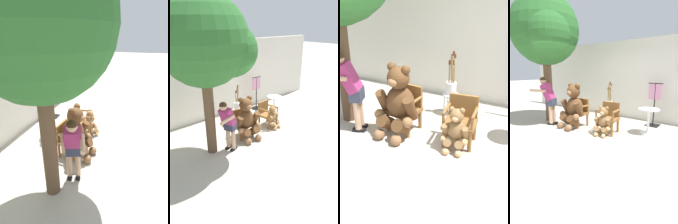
% 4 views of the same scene
% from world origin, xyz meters
% --- Properties ---
extents(ground_plane, '(60.00, 60.00, 0.00)m').
position_xyz_m(ground_plane, '(0.00, 0.00, 0.00)').
color(ground_plane, '#B2A899').
extents(back_wall, '(10.00, 0.16, 2.80)m').
position_xyz_m(back_wall, '(0.00, 2.40, 1.40)').
color(back_wall, silver).
rests_on(back_wall, ground).
extents(wooden_chair_left, '(0.61, 0.57, 0.86)m').
position_xyz_m(wooden_chair_left, '(-0.56, 0.45, 0.46)').
color(wooden_chair_left, brown).
rests_on(wooden_chair_left, ground).
extents(wooden_chair_right, '(0.62, 0.59, 0.86)m').
position_xyz_m(wooden_chair_right, '(0.56, 0.45, 0.46)').
color(wooden_chair_right, brown).
rests_on(wooden_chair_right, ground).
extents(teddy_bear_large, '(0.83, 0.81, 1.37)m').
position_xyz_m(teddy_bear_large, '(-0.57, 0.19, 0.67)').
color(teddy_bear_large, brown).
rests_on(teddy_bear_large, ground).
extents(teddy_bear_small, '(0.49, 0.48, 0.80)m').
position_xyz_m(teddy_bear_small, '(0.57, 0.16, 0.39)').
color(teddy_bear_small, olive).
rests_on(teddy_bear_small, ground).
extents(person_visitor, '(0.72, 0.64, 1.54)m').
position_xyz_m(person_visitor, '(-1.44, -0.03, 0.91)').
color(person_visitor, black).
rests_on(person_visitor, ground).
extents(white_stool, '(0.34, 0.34, 0.46)m').
position_xyz_m(white_stool, '(-0.02, 1.40, 0.36)').
color(white_stool, silver).
rests_on(white_stool, ground).
extents(brush_bucket, '(0.22, 0.22, 0.93)m').
position_xyz_m(brush_bucket, '(-0.01, 1.40, 0.67)').
color(brush_bucket, white).
rests_on(brush_bucket, white_stool).
extents(round_side_table, '(0.56, 0.56, 0.72)m').
position_xyz_m(round_side_table, '(1.52, 0.99, 0.45)').
color(round_side_table, white).
rests_on(round_side_table, ground).
extents(patio_tree, '(2.31, 2.20, 4.11)m').
position_xyz_m(patio_tree, '(-1.71, 0.22, 2.94)').
color(patio_tree, brown).
rests_on(patio_tree, ground).
extents(clothing_display_stand, '(0.44, 0.40, 1.36)m').
position_xyz_m(clothing_display_stand, '(1.36, 1.86, 0.72)').
color(clothing_display_stand, black).
rests_on(clothing_display_stand, ground).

